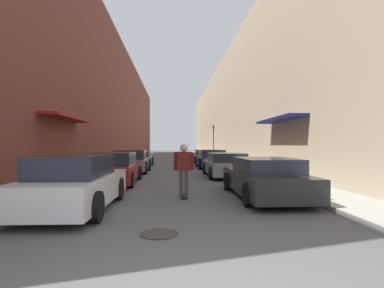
# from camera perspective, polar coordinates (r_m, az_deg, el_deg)

# --- Properties ---
(ground) EXTENTS (149.43, 149.43, 0.00)m
(ground) POSITION_cam_1_polar(r_m,az_deg,el_deg) (29.75, -3.37, -3.36)
(ground) COLOR #515154
(curb_strip_left) EXTENTS (1.80, 67.92, 0.12)m
(curb_strip_left) POSITION_cam_1_polar(r_m,az_deg,el_deg) (36.81, -10.65, -2.66)
(curb_strip_left) COLOR #A3A099
(curb_strip_left) RESTS_ON ground
(curb_strip_right) EXTENTS (1.80, 67.92, 0.12)m
(curb_strip_right) POSITION_cam_1_polar(r_m,az_deg,el_deg) (36.84, 3.79, -2.66)
(curb_strip_right) COLOR #A3A099
(curb_strip_right) RESTS_ON ground
(building_row_left) EXTENTS (4.90, 67.92, 12.67)m
(building_row_left) POSITION_cam_1_polar(r_m,az_deg,el_deg) (37.53, -15.07, 6.98)
(building_row_left) COLOR brown
(building_row_left) RESTS_ON ground
(building_row_right) EXTENTS (4.90, 67.92, 11.55)m
(building_row_right) POSITION_cam_1_polar(r_m,az_deg,el_deg) (37.52, 8.21, 6.12)
(building_row_right) COLOR tan
(building_row_right) RESTS_ON ground
(parked_car_left_0) EXTENTS (1.86, 4.26, 1.38)m
(parked_car_left_0) POSITION_cam_1_polar(r_m,az_deg,el_deg) (8.06, -21.31, -7.08)
(parked_car_left_0) COLOR silver
(parked_car_left_0) RESTS_ON ground
(parked_car_left_1) EXTENTS (2.06, 4.62, 1.33)m
(parked_car_left_1) POSITION_cam_1_polar(r_m,az_deg,el_deg) (13.12, -14.80, -4.54)
(parked_car_left_1) COLOR maroon
(parked_car_left_1) RESTS_ON ground
(parked_car_left_2) EXTENTS (2.07, 3.96, 1.34)m
(parked_car_left_2) POSITION_cam_1_polar(r_m,az_deg,el_deg) (18.22, -11.52, -3.30)
(parked_car_left_2) COLOR gray
(parked_car_left_2) RESTS_ON ground
(parked_car_left_3) EXTENTS (1.99, 4.71, 1.16)m
(parked_car_left_3) POSITION_cam_1_polar(r_m,az_deg,el_deg) (23.48, -10.03, -2.79)
(parked_car_left_3) COLOR #515459
(parked_car_left_3) RESTS_ON ground
(parked_car_right_0) EXTENTS (1.95, 4.78, 1.23)m
(parked_car_right_0) POSITION_cam_1_polar(r_m,az_deg,el_deg) (9.65, 13.59, -6.30)
(parked_car_right_0) COLOR #232326
(parked_car_right_0) RESTS_ON ground
(parked_car_right_1) EXTENTS (2.06, 4.44, 1.23)m
(parked_car_right_1) POSITION_cam_1_polar(r_m,az_deg,el_deg) (15.60, 6.49, -4.01)
(parked_car_right_1) COLOR gray
(parked_car_right_1) RESTS_ON ground
(parked_car_right_2) EXTENTS (1.99, 4.74, 1.31)m
(parked_car_right_2) POSITION_cam_1_polar(r_m,az_deg,el_deg) (21.46, 3.63, -2.86)
(parked_car_right_2) COLOR navy
(parked_car_right_2) RESTS_ON ground
(parked_car_right_3) EXTENTS (1.95, 4.33, 1.22)m
(parked_car_right_3) POSITION_cam_1_polar(r_m,az_deg,el_deg) (27.49, 2.28, -2.38)
(parked_car_right_3) COLOR #232326
(parked_car_right_3) RESTS_ON ground
(skateboarder) EXTENTS (0.64, 0.78, 1.67)m
(skateboarder) POSITION_cam_1_polar(r_m,az_deg,el_deg) (9.30, -1.56, -3.93)
(skateboarder) COLOR black
(skateboarder) RESTS_ON ground
(manhole_cover) EXTENTS (0.70, 0.70, 0.02)m
(manhole_cover) POSITION_cam_1_polar(r_m,az_deg,el_deg) (5.72, -6.28, -16.64)
(manhole_cover) COLOR #332D28
(manhole_cover) RESTS_ON ground
(traffic_light) EXTENTS (0.16, 0.22, 3.69)m
(traffic_light) POSITION_cam_1_polar(r_m,az_deg,el_deg) (32.21, 4.11, 1.12)
(traffic_light) COLOR #2D2D2D
(traffic_light) RESTS_ON curb_strip_right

